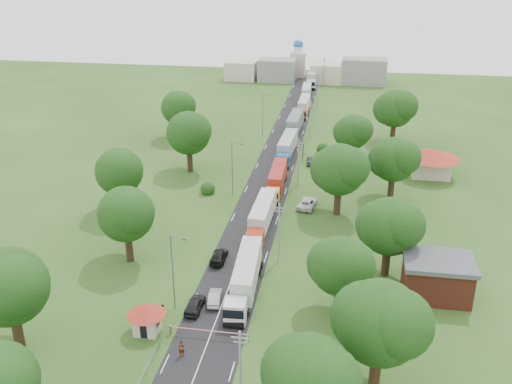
% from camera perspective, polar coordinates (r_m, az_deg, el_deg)
% --- Properties ---
extents(ground, '(260.00, 260.00, 0.00)m').
position_cam_1_polar(ground, '(86.90, -0.77, -4.42)').
color(ground, '#264517').
rests_on(ground, ground).
extents(road, '(8.00, 200.00, 0.04)m').
position_cam_1_polar(road, '(104.79, 1.14, 0.59)').
color(road, black).
rests_on(road, ground).
extents(boom_barrier, '(9.22, 0.35, 1.18)m').
position_cam_1_polar(boom_barrier, '(66.00, -5.89, -13.59)').
color(boom_barrier, slate).
rests_on(boom_barrier, ground).
extents(guard_booth, '(4.40, 4.40, 3.45)m').
position_cam_1_polar(guard_booth, '(66.84, -10.89, -12.06)').
color(guard_booth, beige).
rests_on(guard_booth, ground).
extents(info_sign, '(0.12, 3.10, 4.10)m').
position_cam_1_polar(info_sign, '(117.18, 4.75, 4.57)').
color(info_sign, slate).
rests_on(info_sign, ground).
extents(pole_0, '(1.60, 0.24, 9.00)m').
position_cam_1_polar(pole_0, '(54.74, -1.58, -17.38)').
color(pole_0, gray).
rests_on(pole_0, ground).
extents(pole_1, '(1.60, 0.24, 9.00)m').
position_cam_1_polar(pole_1, '(77.87, 2.30, -4.02)').
color(pole_1, gray).
rests_on(pole_1, ground).
extents(pole_2, '(1.60, 0.24, 9.00)m').
position_cam_1_polar(pole_2, '(103.43, 4.26, 3.01)').
color(pole_2, gray).
rests_on(pole_2, ground).
extents(pole_3, '(1.60, 0.24, 9.00)m').
position_cam_1_polar(pole_3, '(130.00, 5.45, 7.21)').
color(pole_3, gray).
rests_on(pole_3, ground).
extents(pole_4, '(1.60, 0.24, 9.00)m').
position_cam_1_polar(pole_4, '(157.07, 6.24, 9.98)').
color(pole_4, gray).
rests_on(pole_4, ground).
extents(pole_5, '(1.60, 0.24, 9.00)m').
position_cam_1_polar(pole_5, '(184.41, 6.80, 11.92)').
color(pole_5, gray).
rests_on(pole_5, ground).
extents(lamp_0, '(2.03, 0.22, 10.00)m').
position_cam_1_polar(lamp_0, '(68.40, -8.23, -7.58)').
color(lamp_0, slate).
rests_on(lamp_0, ground).
extents(lamp_1, '(2.03, 0.22, 10.00)m').
position_cam_1_polar(lamp_1, '(99.03, -2.32, 2.65)').
color(lamp_1, slate).
rests_on(lamp_1, ground).
extents(lamp_2, '(2.03, 0.22, 10.00)m').
position_cam_1_polar(lamp_2, '(131.85, 0.75, 7.93)').
color(lamp_2, slate).
rests_on(lamp_2, ground).
extents(tree_0, '(8.80, 8.80, 11.07)m').
position_cam_1_polar(tree_0, '(50.34, 5.39, -17.98)').
color(tree_0, '#382616').
rests_on(tree_0, ground).
extents(tree_1, '(9.60, 9.60, 12.05)m').
position_cam_1_polar(tree_1, '(56.40, 12.29, -12.53)').
color(tree_1, '#382616').
rests_on(tree_1, ground).
extents(tree_2, '(8.00, 8.00, 10.10)m').
position_cam_1_polar(tree_2, '(67.00, 8.41, -7.27)').
color(tree_2, '#382616').
rests_on(tree_2, ground).
extents(tree_3, '(8.80, 8.80, 11.07)m').
position_cam_1_polar(tree_3, '(75.80, 13.20, -3.32)').
color(tree_3, '#382616').
rests_on(tree_3, ground).
extents(tree_4, '(9.60, 9.60, 12.05)m').
position_cam_1_polar(tree_4, '(91.85, 8.33, 2.27)').
color(tree_4, '#382616').
rests_on(tree_4, ground).
extents(tree_5, '(8.80, 8.80, 11.07)m').
position_cam_1_polar(tree_5, '(99.91, 13.62, 3.21)').
color(tree_5, '#382616').
rests_on(tree_5, ground).
extents(tree_6, '(8.00, 8.00, 10.10)m').
position_cam_1_polar(tree_6, '(115.91, 9.66, 5.98)').
color(tree_6, '#382616').
rests_on(tree_6, ground).
extents(tree_7, '(9.60, 9.60, 12.05)m').
position_cam_1_polar(tree_7, '(130.45, 13.74, 8.15)').
color(tree_7, '#382616').
rests_on(tree_7, ground).
extents(tree_9, '(9.60, 9.60, 12.05)m').
position_cam_1_polar(tree_9, '(65.56, -23.43, -8.59)').
color(tree_9, '#382616').
rests_on(tree_9, ground).
extents(tree_10, '(8.80, 8.80, 11.07)m').
position_cam_1_polar(tree_10, '(79.14, -12.85, -2.11)').
color(tree_10, '#382616').
rests_on(tree_10, ground).
extents(tree_11, '(8.80, 8.80, 11.07)m').
position_cam_1_polar(tree_11, '(94.42, -13.51, 2.04)').
color(tree_11, '#382616').
rests_on(tree_11, ground).
extents(tree_12, '(9.60, 9.60, 12.05)m').
position_cam_1_polar(tree_12, '(110.10, -6.75, 5.91)').
color(tree_12, '#382616').
rests_on(tree_12, ground).
extents(tree_13, '(8.80, 8.80, 11.07)m').
position_cam_1_polar(tree_13, '(130.90, -7.77, 8.37)').
color(tree_13, '#382616').
rests_on(tree_13, ground).
extents(house_brick, '(8.60, 6.60, 5.20)m').
position_cam_1_polar(house_brick, '(75.06, 17.65, -8.12)').
color(house_brick, maroon).
rests_on(house_brick, ground).
extents(house_cream, '(10.08, 10.08, 5.80)m').
position_cam_1_polar(house_cream, '(113.11, 17.16, 3.24)').
color(house_cream, beige).
rests_on(house_cream, ground).
extents(distant_town, '(52.00, 8.00, 8.00)m').
position_cam_1_polar(distant_town, '(189.82, 5.38, 11.93)').
color(distant_town, gray).
rests_on(distant_town, ground).
extents(church, '(5.00, 5.00, 12.30)m').
position_cam_1_polar(church, '(197.67, 4.20, 12.99)').
color(church, beige).
rests_on(church, ground).
extents(truck_0, '(3.30, 15.37, 4.25)m').
position_cam_1_polar(truck_0, '(72.48, -1.05, -8.45)').
color(truck_0, silver).
rests_on(truck_0, ground).
extents(truck_1, '(2.74, 14.85, 4.11)m').
position_cam_1_polar(truck_1, '(87.91, 0.58, -2.48)').
color(truck_1, '#A32D12').
rests_on(truck_1, ground).
extents(truck_2, '(2.59, 14.05, 3.89)m').
position_cam_1_polar(truck_2, '(102.45, 2.12, 1.29)').
color(truck_2, yellow).
rests_on(truck_2, ground).
extents(truck_3, '(3.03, 15.12, 4.18)m').
position_cam_1_polar(truck_3, '(118.89, 3.11, 4.50)').
color(truck_3, '#17558B').
rests_on(truck_3, ground).
extents(truck_4, '(3.14, 15.64, 4.33)m').
position_cam_1_polar(truck_4, '(134.72, 3.88, 6.78)').
color(truck_4, white).
rests_on(truck_4, ground).
extents(truck_5, '(2.51, 14.20, 3.94)m').
position_cam_1_polar(truck_5, '(152.06, 4.81, 8.58)').
color(truck_5, '#BB3B1C').
rests_on(truck_5, ground).
extents(truck_6, '(2.76, 13.85, 3.83)m').
position_cam_1_polar(truck_6, '(166.63, 5.05, 9.85)').
color(truck_6, '#276936').
rests_on(truck_6, ground).
extents(truck_7, '(3.42, 15.81, 4.37)m').
position_cam_1_polar(truck_7, '(185.64, 5.71, 11.30)').
color(truck_7, silver).
rests_on(truck_7, ground).
extents(car_lane_front, '(1.88, 4.55, 1.54)m').
position_cam_1_polar(car_lane_front, '(70.36, -6.14, -11.12)').
color(car_lane_front, black).
rests_on(car_lane_front, ground).
extents(car_lane_mid, '(1.99, 4.31, 1.37)m').
position_cam_1_polar(car_lane_mid, '(71.56, -4.15, -10.47)').
color(car_lane_mid, '#A7A9AF').
rests_on(car_lane_mid, ground).
extents(car_lane_rear, '(2.05, 4.90, 1.41)m').
position_cam_1_polar(car_lane_rear, '(80.18, -3.74, -6.43)').
color(car_lane_rear, black).
rests_on(car_lane_rear, ground).
extents(car_verge_near, '(3.50, 6.01, 1.57)m').
position_cam_1_polar(car_verge_near, '(96.33, 5.16, -1.10)').
color(car_verge_near, silver).
rests_on(car_verge_near, ground).
extents(car_verge_far, '(2.06, 4.56, 1.52)m').
position_cam_1_polar(car_verge_far, '(116.07, 5.56, 3.19)').
color(car_verge_far, '#4D5054').
rests_on(car_verge_far, ground).
extents(pedestrian_near, '(0.73, 0.52, 1.87)m').
position_cam_1_polar(pedestrian_near, '(63.52, -7.46, -15.32)').
color(pedestrian_near, gray).
rests_on(pedestrian_near, ground).
extents(pedestrian_booth, '(0.95, 1.00, 1.63)m').
position_cam_1_polar(pedestrian_booth, '(69.65, -9.31, -11.67)').
color(pedestrian_booth, gray).
rests_on(pedestrian_booth, ground).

